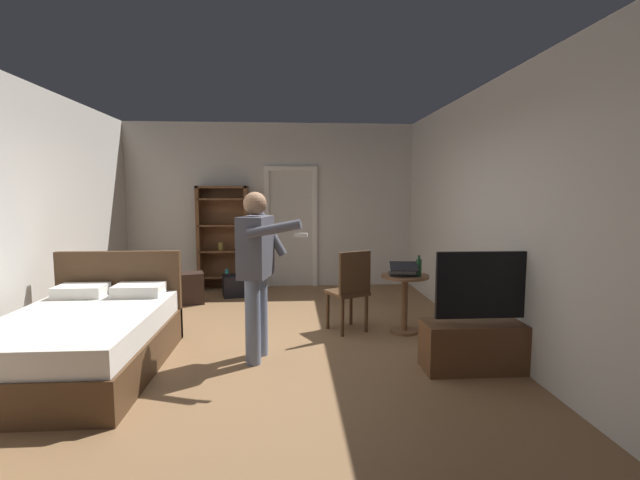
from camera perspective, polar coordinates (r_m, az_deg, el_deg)
The scene contains 14 objects.
ground_plane at distance 5.00m, azimuth -7.58°, elevation -13.64°, with size 7.32×7.32×0.00m, color olive.
wall_back at distance 8.09m, azimuth -6.16°, elevation 4.34°, with size 5.26×0.12×2.88m, color beige.
wall_right at distance 5.21m, azimuth 21.71°, elevation 2.99°, with size 0.12×6.90×2.88m, color beige.
doorway_frame at distance 8.02m, azimuth -3.69°, elevation 2.78°, with size 0.93×0.08×2.13m.
bed at distance 4.88m, azimuth -27.57°, elevation -11.06°, with size 1.37×2.06×1.02m.
bookshelf at distance 7.97m, azimuth -12.09°, elevation 0.73°, with size 0.87×0.32×1.78m.
tv_flatscreen at distance 4.65m, azimuth 20.67°, elevation -11.42°, with size 1.26×0.40×1.14m.
side_table at distance 5.53m, azimuth 10.65°, elevation -6.75°, with size 0.57×0.57×0.70m.
laptop at distance 5.42m, azimuth 10.45°, elevation -3.90°, with size 0.36×0.36×0.17m.
bottle_on_table at distance 5.42m, azimuth 12.36°, elevation -3.38°, with size 0.06×0.06×0.25m.
wooden_chair at distance 5.44m, azimuth 3.85°, elevation -6.01°, with size 0.56×0.56×0.99m.
person_blue_shirt at distance 4.51m, azimuth -7.96°, elevation -2.88°, with size 0.68×0.73×1.69m.
suitcase_dark at distance 7.14m, azimuth -16.97°, elevation -5.88°, with size 0.62×0.33×0.47m, color black.
suitcase_small at distance 7.48m, azimuth -10.38°, elevation -5.67°, with size 0.45×0.34×0.34m, color black.
Camera 1 is at (0.33, -4.70, 1.68)m, focal length 25.35 mm.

